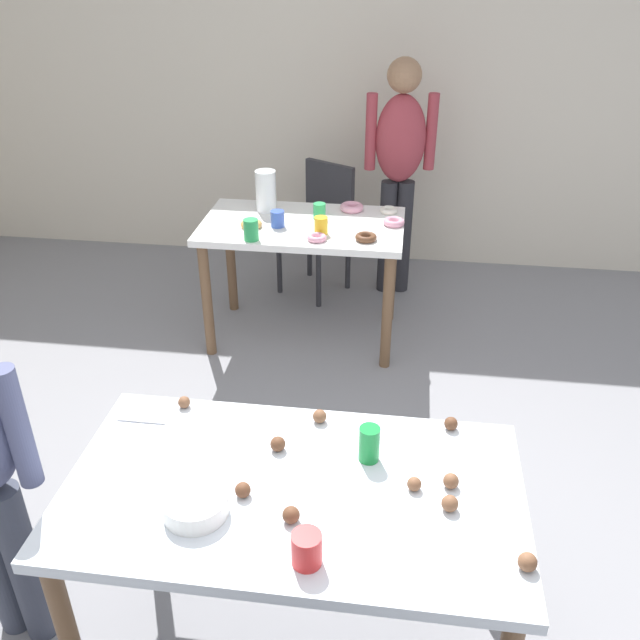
{
  "coord_description": "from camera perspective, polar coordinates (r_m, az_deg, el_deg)",
  "views": [
    {
      "loc": [
        0.2,
        -1.68,
        2.2
      ],
      "look_at": [
        -0.1,
        0.57,
        0.9
      ],
      "focal_mm": 38.0,
      "sensor_mm": 36.0,
      "label": 1
    }
  ],
  "objects": [
    {
      "name": "cake_ball_5",
      "position": [
        1.95,
        17.08,
        -18.91
      ],
      "size": [
        0.05,
        0.05,
        0.05
      ],
      "primitive_type": "sphere",
      "color": "brown",
      "rests_on": "dining_table_near"
    },
    {
      "name": "cup_far_3",
      "position": [
        3.76,
        0.09,
        7.97
      ],
      "size": [
        0.07,
        0.07,
        0.1
      ],
      "primitive_type": "cylinder",
      "color": "yellow",
      "rests_on": "dining_table_far"
    },
    {
      "name": "person_adult_far",
      "position": [
        4.48,
        6.71,
        13.33
      ],
      "size": [
        0.46,
        0.24,
        1.56
      ],
      "color": "#28282D",
      "rests_on": "ground_plane"
    },
    {
      "name": "cup_near_0",
      "position": [
        1.87,
        -1.17,
        -18.72
      ],
      "size": [
        0.08,
        0.08,
        0.1
      ],
      "primitive_type": "cylinder",
      "color": "red",
      "rests_on": "dining_table_near"
    },
    {
      "name": "cake_ball_2",
      "position": [
        2.1,
        7.94,
        -13.52
      ],
      "size": [
        0.04,
        0.04,
        0.04
      ],
      "primitive_type": "sphere",
      "color": "brown",
      "rests_on": "dining_table_near"
    },
    {
      "name": "cake_ball_9",
      "position": [
        2.05,
        10.88,
        -14.94
      ],
      "size": [
        0.05,
        0.05,
        0.05
      ],
      "primitive_type": "sphere",
      "color": "brown",
      "rests_on": "dining_table_near"
    },
    {
      "name": "ground_plane",
      "position": [
        2.78,
        0.58,
        -22.62
      ],
      "size": [
        6.4,
        6.4,
        0.0
      ],
      "primitive_type": "plane",
      "color": "gray"
    },
    {
      "name": "donut_far_5",
      "position": [
        4.1,
        2.69,
        9.47
      ],
      "size": [
        0.14,
        0.14,
        0.04
      ],
      "primitive_type": "torus",
      "color": "pink",
      "rests_on": "dining_table_far"
    },
    {
      "name": "cake_ball_1",
      "position": [
        2.43,
        -11.37,
        -6.8
      ],
      "size": [
        0.04,
        0.04,
        0.04
      ],
      "primitive_type": "sphere",
      "color": "brown",
      "rests_on": "dining_table_near"
    },
    {
      "name": "cup_far_1",
      "position": [
        3.86,
        -3.6,
        8.51
      ],
      "size": [
        0.08,
        0.08,
        0.09
      ],
      "primitive_type": "cylinder",
      "color": "#3351B2",
      "rests_on": "dining_table_far"
    },
    {
      "name": "donut_far_2",
      "position": [
        3.68,
        -0.28,
        6.96
      ],
      "size": [
        0.11,
        0.11,
        0.03
      ],
      "primitive_type": "torus",
      "color": "pink",
      "rests_on": "dining_table_far"
    },
    {
      "name": "mixing_bowl",
      "position": [
        2.04,
        -10.45,
        -15.05
      ],
      "size": [
        0.19,
        0.19,
        0.06
      ],
      "primitive_type": "cylinder",
      "color": "white",
      "rests_on": "dining_table_near"
    },
    {
      "name": "dining_table_far",
      "position": [
        3.96,
        -1.47,
        6.66
      ],
      "size": [
        1.16,
        0.68,
        0.75
      ],
      "color": "white",
      "rests_on": "ground_plane"
    },
    {
      "name": "cake_ball_7",
      "position": [
        2.07,
        -6.52,
        -14.03
      ],
      "size": [
        0.05,
        0.05,
        0.05
      ],
      "primitive_type": "sphere",
      "color": "brown",
      "rests_on": "dining_table_near"
    },
    {
      "name": "chair_far_table",
      "position": [
        4.64,
        0.04,
        8.37
      ],
      "size": [
        0.54,
        0.54,
        0.87
      ],
      "color": "#2D2D33",
      "rests_on": "ground_plane"
    },
    {
      "name": "wall_back",
      "position": [
        4.96,
        5.56,
        19.33
      ],
      "size": [
        6.4,
        0.1,
        2.6
      ],
      "primitive_type": "cube",
      "color": "beige",
      "rests_on": "ground_plane"
    },
    {
      "name": "cake_ball_0",
      "position": [
        1.99,
        -2.45,
        -16.08
      ],
      "size": [
        0.05,
        0.05,
        0.05
      ],
      "primitive_type": "sphere",
      "color": "brown",
      "rests_on": "dining_table_near"
    },
    {
      "name": "cup_far_2",
      "position": [
        3.69,
        -5.83,
        7.57
      ],
      "size": [
        0.08,
        0.08,
        0.12
      ],
      "primitive_type": "cylinder",
      "color": "green",
      "rests_on": "dining_table_far"
    },
    {
      "name": "donut_far_1",
      "position": [
        3.87,
        -5.8,
        8.03
      ],
      "size": [
        0.12,
        0.12,
        0.04
      ],
      "primitive_type": "torus",
      "color": "gold",
      "rests_on": "dining_table_far"
    },
    {
      "name": "cup_far_0",
      "position": [
        3.96,
        -0.05,
        9.15
      ],
      "size": [
        0.07,
        0.07,
        0.09
      ],
      "primitive_type": "cylinder",
      "color": "green",
      "rests_on": "dining_table_far"
    },
    {
      "name": "fork_near",
      "position": [
        2.41,
        -14.78,
        -8.21
      ],
      "size": [
        0.17,
        0.02,
        0.01
      ],
      "primitive_type": "cube",
      "color": "silver",
      "rests_on": "dining_table_near"
    },
    {
      "name": "donut_far_4",
      "position": [
        3.69,
        3.89,
        6.96
      ],
      "size": [
        0.12,
        0.12,
        0.03
      ],
      "primitive_type": "torus",
      "color": "brown",
      "rests_on": "dining_table_far"
    },
    {
      "name": "cake_ball_4",
      "position": [
        2.21,
        -3.57,
        -10.38
      ],
      "size": [
        0.05,
        0.05,
        0.05
      ],
      "primitive_type": "sphere",
      "color": "brown",
      "rests_on": "dining_table_near"
    },
    {
      "name": "pitcher_far",
      "position": [
        4.08,
        -4.58,
        10.78
      ],
      "size": [
        0.12,
        0.12,
        0.24
      ],
      "primitive_type": "cylinder",
      "color": "white",
      "rests_on": "dining_table_far"
    },
    {
      "name": "cake_ball_6",
      "position": [
        2.32,
        -0.03,
        -8.11
      ],
      "size": [
        0.05,
        0.05,
        0.05
      ],
      "primitive_type": "sphere",
      "color": "brown",
      "rests_on": "dining_table_near"
    },
    {
      "name": "cake_ball_8",
      "position": [
        2.33,
        10.97,
        -8.56
      ],
      "size": [
        0.05,
        0.05,
        0.05
      ],
      "primitive_type": "sphere",
      "color": "brown",
      "rests_on": "dining_table_near"
    },
    {
      "name": "cake_ball_3",
      "position": [
        2.12,
        10.97,
        -13.17
      ],
      "size": [
        0.05,
        0.05,
        0.05
      ],
      "primitive_type": "sphere",
      "color": "brown",
      "rests_on": "dining_table_near"
    },
    {
      "name": "dining_table_near",
      "position": [
        2.17,
        -2.26,
        -15.59
      ],
      "size": [
        1.39,
        0.77,
        0.75
      ],
      "color": "silver",
      "rests_on": "ground_plane"
    },
    {
      "name": "soda_can",
      "position": [
        2.16,
        4.17,
        -10.36
      ],
      "size": [
        0.07,
        0.07,
        0.12
      ],
      "primitive_type": "cylinder",
      "color": "#198438",
      "rests_on": "dining_table_near"
    },
    {
      "name": "donut_far_0",
      "position": [
        4.09,
        5.81,
        9.18
      ],
      "size": [
        0.11,
        0.11,
        0.03
      ],
      "primitive_type": "torus",
      "color": "white",
      "rests_on": "dining_table_far"
    },
    {
      "name": "donut_far_3",
      "position": [
        3.91,
        6.24,
        8.21
      ],
      "size": [
        0.12,
        0.12,
        0.04
      ],
      "primitive_type": "torus",
      "color": "pink",
      "rests_on": "dining_table_far"
    }
  ]
}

